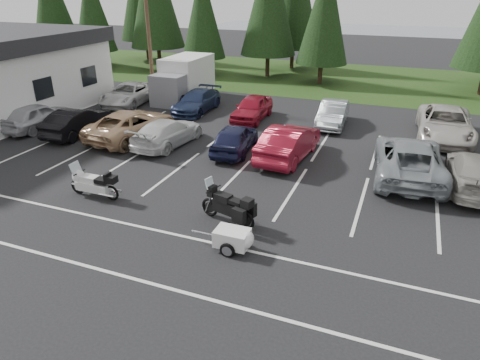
% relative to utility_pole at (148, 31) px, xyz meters
% --- Properties ---
extents(ground, '(120.00, 120.00, 0.00)m').
position_rel_utility_pole_xyz_m(ground, '(10.00, -12.00, -4.70)').
color(ground, black).
rests_on(ground, ground).
extents(grass_strip, '(80.00, 16.00, 0.01)m').
position_rel_utility_pole_xyz_m(grass_strip, '(10.00, 12.00, -4.69)').
color(grass_strip, '#1D3511').
rests_on(grass_strip, ground).
extents(lake_water, '(70.00, 50.00, 0.02)m').
position_rel_utility_pole_xyz_m(lake_water, '(14.00, 43.00, -4.70)').
color(lake_water, slate).
rests_on(lake_water, ground).
extents(utility_pole, '(1.60, 0.26, 9.00)m').
position_rel_utility_pole_xyz_m(utility_pole, '(0.00, 0.00, 0.00)').
color(utility_pole, '#473321').
rests_on(utility_pole, ground).
extents(box_truck, '(2.40, 5.60, 2.90)m').
position_rel_utility_pole_xyz_m(box_truck, '(2.00, 0.50, -3.25)').
color(box_truck, silver).
rests_on(box_truck, ground).
extents(stall_markings, '(32.00, 16.00, 0.01)m').
position_rel_utility_pole_xyz_m(stall_markings, '(10.00, -10.00, -4.69)').
color(stall_markings, silver).
rests_on(stall_markings, ground).
extents(conifer_1, '(3.96, 3.96, 9.22)m').
position_rel_utility_pole_xyz_m(conifer_1, '(-12.00, 9.20, 0.69)').
color(conifer_1, '#332316').
rests_on(conifer_1, ground).
extents(conifer_3, '(3.87, 3.87, 9.02)m').
position_rel_utility_pole_xyz_m(conifer_3, '(-0.50, 9.40, 0.57)').
color(conifer_3, '#332316').
rests_on(conifer_3, ground).
extents(conifer_5, '(4.14, 4.14, 9.63)m').
position_rel_utility_pole_xyz_m(conifer_5, '(10.00, 9.60, 0.93)').
color(conifer_5, '#332316').
rests_on(conifer_5, ground).
extents(car_near_0, '(1.97, 4.46, 1.49)m').
position_rel_utility_pole_xyz_m(car_near_0, '(-2.46, -8.28, -3.95)').
color(car_near_0, '#BAB9BE').
rests_on(car_near_0, ground).
extents(car_near_1, '(1.71, 4.45, 1.45)m').
position_rel_utility_pole_xyz_m(car_near_1, '(0.28, -8.28, -3.97)').
color(car_near_1, black).
rests_on(car_near_1, ground).
extents(car_near_2, '(3.09, 5.72, 1.52)m').
position_rel_utility_pole_xyz_m(car_near_2, '(3.46, -7.75, -3.94)').
color(car_near_2, tan).
rests_on(car_near_2, ground).
extents(car_near_3, '(2.30, 4.81, 1.35)m').
position_rel_utility_pole_xyz_m(car_near_3, '(5.79, -7.95, -4.02)').
color(car_near_3, silver).
rests_on(car_near_3, ground).
extents(car_near_4, '(2.06, 4.23, 1.39)m').
position_rel_utility_pole_xyz_m(car_near_4, '(9.36, -7.59, -4.00)').
color(car_near_4, '#161837').
rests_on(car_near_4, ground).
extents(car_near_5, '(2.08, 4.99, 1.60)m').
position_rel_utility_pole_xyz_m(car_near_5, '(12.08, -7.49, -3.90)').
color(car_near_5, maroon).
rests_on(car_near_5, ground).
extents(car_near_6, '(3.25, 6.15, 1.65)m').
position_rel_utility_pole_xyz_m(car_near_6, '(17.42, -7.64, -3.87)').
color(car_near_6, gray).
rests_on(car_near_6, ground).
extents(car_near_7, '(2.08, 5.01, 1.45)m').
position_rel_utility_pole_xyz_m(car_near_7, '(19.95, -7.94, -3.97)').
color(car_near_7, '#9C988F').
rests_on(car_near_7, ground).
extents(car_far_0, '(2.83, 5.33, 1.43)m').
position_rel_utility_pole_xyz_m(car_far_0, '(-0.84, -1.77, -3.98)').
color(car_far_0, silver).
rests_on(car_far_0, ground).
extents(car_far_1, '(1.96, 4.66, 1.34)m').
position_rel_utility_pole_xyz_m(car_far_1, '(4.35, -1.80, -4.03)').
color(car_far_1, '#1B2644').
rests_on(car_far_1, ground).
extents(car_far_2, '(1.77, 4.24, 1.44)m').
position_rel_utility_pole_xyz_m(car_far_2, '(8.28, -2.11, -3.98)').
color(car_far_2, maroon).
rests_on(car_far_2, ground).
extents(car_far_3, '(1.66, 4.30, 1.40)m').
position_rel_utility_pole_xyz_m(car_far_3, '(13.08, -1.54, -4.00)').
color(car_far_3, gray).
rests_on(car_far_3, ground).
extents(car_far_4, '(2.83, 5.92, 1.63)m').
position_rel_utility_pole_xyz_m(car_far_4, '(19.05, -1.69, -3.88)').
color(car_far_4, '#BAB3AA').
rests_on(car_far_4, ground).
extents(touring_motorcycle, '(2.46, 0.76, 1.36)m').
position_rel_utility_pole_xyz_m(touring_motorcycle, '(6.12, -14.19, -4.02)').
color(touring_motorcycle, silver).
rests_on(touring_motorcycle, ground).
extents(cargo_trailer, '(1.55, 0.88, 0.71)m').
position_rel_utility_pole_xyz_m(cargo_trailer, '(12.51, -15.60, -4.34)').
color(cargo_trailer, white).
rests_on(cargo_trailer, ground).
extents(adventure_motorcycle, '(2.67, 1.52, 1.54)m').
position_rel_utility_pole_xyz_m(adventure_motorcycle, '(11.72, -14.13, -3.93)').
color(adventure_motorcycle, black).
rests_on(adventure_motorcycle, ground).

